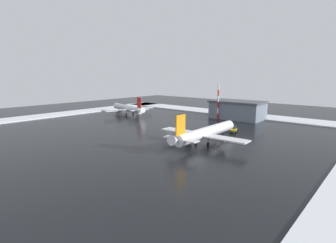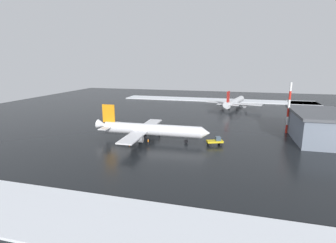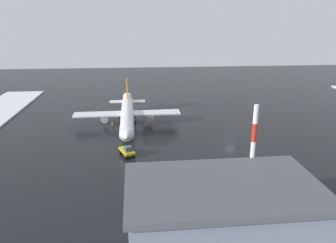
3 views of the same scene
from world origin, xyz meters
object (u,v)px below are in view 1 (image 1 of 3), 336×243
at_px(ground_crew_mid_apron, 196,137).
at_px(cargo_hangar, 237,110).
at_px(antenna_mast, 218,102).
at_px(traffic_cone_mid_line, 171,144).
at_px(airplane_far_rear, 206,132).
at_px(traffic_cone_near_nose, 218,149).
at_px(ground_crew_near_tug, 218,142).
at_px(airplane_parked_starboard, 128,108).
at_px(pushback_tug, 234,129).

bearing_deg(ground_crew_mid_apron, cargo_hangar, -98.44).
height_order(antenna_mast, traffic_cone_mid_line, antenna_mast).
height_order(airplane_far_rear, traffic_cone_near_nose, airplane_far_rear).
bearing_deg(ground_crew_near_tug, ground_crew_mid_apron, 166.88).
bearing_deg(airplane_far_rear, traffic_cone_near_nose, -120.56).
distance_m(airplane_parked_starboard, traffic_cone_near_nose, 76.86).
bearing_deg(antenna_mast, ground_crew_near_tug, 120.76).
bearing_deg(pushback_tug, antenna_mast, 19.98).
relative_size(airplane_parked_starboard, antenna_mast, 1.97).
bearing_deg(traffic_cone_mid_line, traffic_cone_near_nose, -162.15).
bearing_deg(traffic_cone_mid_line, ground_crew_near_tug, -140.39).
bearing_deg(cargo_hangar, antenna_mast, 49.38).
bearing_deg(ground_crew_near_tug, cargo_hangar, 101.00).
xyz_separation_m(ground_crew_near_tug, ground_crew_mid_apron, (8.94, -0.60, 0.00)).
relative_size(pushback_tug, antenna_mast, 0.30).
bearing_deg(ground_crew_mid_apron, airplane_parked_starboard, -39.30).
bearing_deg(ground_crew_mid_apron, traffic_cone_near_nose, 136.13).
distance_m(ground_crew_near_tug, traffic_cone_near_nose, 5.49).
bearing_deg(traffic_cone_mid_line, antenna_mast, -75.26).
distance_m(airplane_parked_starboard, ground_crew_mid_apron, 64.10).
distance_m(ground_crew_near_tug, ground_crew_mid_apron, 8.96).
relative_size(traffic_cone_near_nose, traffic_cone_mid_line, 1.00).
height_order(ground_crew_near_tug, traffic_cone_mid_line, ground_crew_near_tug).
distance_m(antenna_mast, traffic_cone_mid_line, 52.28).
relative_size(pushback_tug, ground_crew_near_tug, 2.98).
distance_m(traffic_cone_near_nose, traffic_cone_mid_line, 14.45).
bearing_deg(traffic_cone_mid_line, pushback_tug, -103.14).
bearing_deg(airplane_far_rear, traffic_cone_mid_line, 137.84).
relative_size(pushback_tug, cargo_hangar, 0.20).
bearing_deg(airplane_far_rear, cargo_hangar, 14.40).
height_order(airplane_parked_starboard, traffic_cone_mid_line, airplane_parked_starboard).
relative_size(cargo_hangar, traffic_cone_mid_line, 45.95).
height_order(airplane_far_rear, ground_crew_mid_apron, airplane_far_rear).
bearing_deg(antenna_mast, airplane_parked_starboard, 21.84).
bearing_deg(cargo_hangar, ground_crew_mid_apron, 99.53).
xyz_separation_m(pushback_tug, traffic_cone_near_nose, (-7.22, 23.60, -1.01)).
relative_size(airplane_far_rear, airplane_parked_starboard, 1.06).
xyz_separation_m(airplane_parked_starboard, antenna_mast, (-44.79, -17.95, 5.16)).
relative_size(ground_crew_mid_apron, antenna_mast, 0.10).
bearing_deg(ground_crew_near_tug, traffic_cone_mid_line, -149.66).
relative_size(ground_crew_near_tug, traffic_cone_mid_line, 3.11).
xyz_separation_m(airplane_far_rear, pushback_tug, (0.54, -19.86, -2.22)).
xyz_separation_m(ground_crew_near_tug, traffic_cone_mid_line, (11.11, 9.19, -0.70)).
bearing_deg(antenna_mast, traffic_cone_mid_line, 104.74).
xyz_separation_m(airplane_parked_starboard, traffic_cone_near_nose, (-71.68, 27.55, -3.04)).
bearing_deg(traffic_cone_mid_line, cargo_hangar, -83.29).
bearing_deg(cargo_hangar, ground_crew_near_tug, 109.21).
bearing_deg(traffic_cone_mid_line, ground_crew_mid_apron, -102.47).
xyz_separation_m(antenna_mast, cargo_hangar, (-6.36, -7.70, -4.03)).
height_order(ground_crew_near_tug, traffic_cone_near_nose, ground_crew_near_tug).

